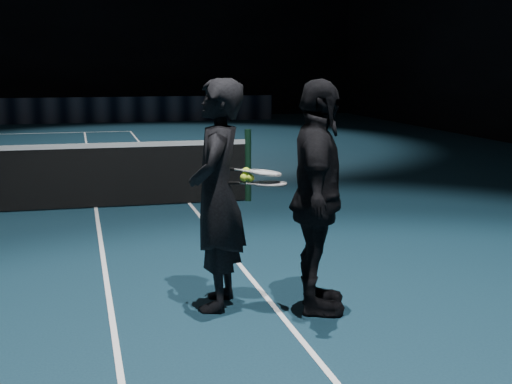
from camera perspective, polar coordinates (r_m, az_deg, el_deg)
The scene contains 6 objects.
net_post_right at distance 10.86m, azimuth -0.65°, elevation 2.15°, with size 0.10×0.10×1.10m, color black.
player_a at distance 6.05m, azimuth -3.14°, elevation -0.26°, with size 0.72×0.47×1.96m, color black.
player_b at distance 5.94m, azimuth 4.94°, elevation -0.46°, with size 1.15×0.48×1.96m, color black.
racket_lower at distance 5.96m, azimuth 1.11°, elevation 0.67°, with size 0.68×0.22×0.03m, color black, non-canonical shape.
racket_upper at distance 5.99m, azimuth 0.68°, elevation 1.55°, with size 0.68×0.22×0.03m, color black, non-canonical shape.
tennis_balls at distance 5.98m, azimuth -0.74°, elevation 1.30°, with size 0.12×0.10×0.12m, color #B9CA2A, non-canonical shape.
Camera 1 is at (3.90, -10.46, 2.09)m, focal length 50.00 mm.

